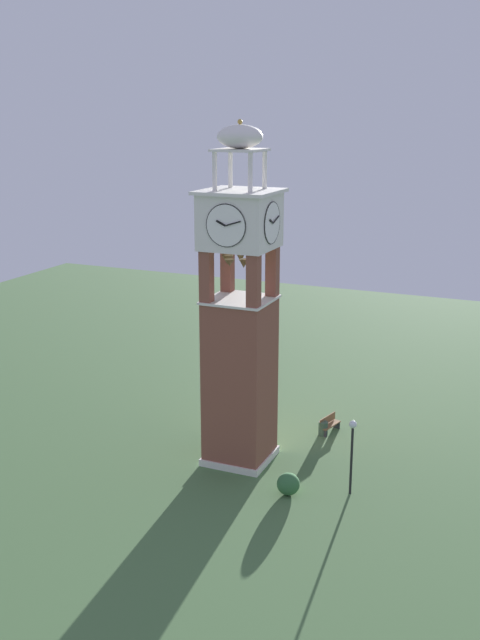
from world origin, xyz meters
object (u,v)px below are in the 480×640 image
object	(u,v)px
clock_tower	(240,329)
park_bench	(329,424)
lamp_post	(352,443)
trash_bin	(323,428)

from	to	relation	value
clock_tower	park_bench	size ratio (longest dim) A/B	10.29
clock_tower	lamp_post	xyz separation A→B (m)	(-6.22, 1.30, -4.45)
clock_tower	trash_bin	world-z (taller)	clock_tower
lamp_post	trash_bin	xyz separation A→B (m)	(3.15, -5.84, -2.18)
clock_tower	park_bench	xyz separation A→B (m)	(-3.27, -5.09, -6.54)
clock_tower	park_bench	distance (m)	8.91
clock_tower	lamp_post	bearing A→B (deg)	168.23
park_bench	clock_tower	bearing A→B (deg)	57.27
lamp_post	trash_bin	world-z (taller)	lamp_post
clock_tower	park_bench	world-z (taller)	clock_tower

